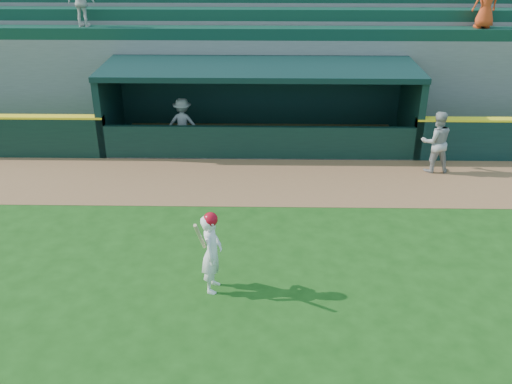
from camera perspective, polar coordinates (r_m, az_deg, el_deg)
ground at (r=11.15m, az=-0.16°, el=-9.67°), size 120.00×120.00×0.00m
warning_track at (r=15.39m, az=0.23°, el=1.09°), size 40.00×3.00×0.01m
dugout_player_front at (r=16.46m, az=17.56°, el=4.80°), size 0.88×0.71×1.74m
dugout_player_inside at (r=17.63m, az=-7.33°, el=6.87°), size 1.03×0.65×1.53m
dugout at (r=17.81m, az=0.39°, el=9.29°), size 9.40×2.80×2.46m
stands at (r=22.00m, az=0.55°, el=15.33°), size 34.50×6.26×7.51m
batter_at_plate at (r=10.73m, az=-4.45°, el=-5.95°), size 0.49×0.79×1.67m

